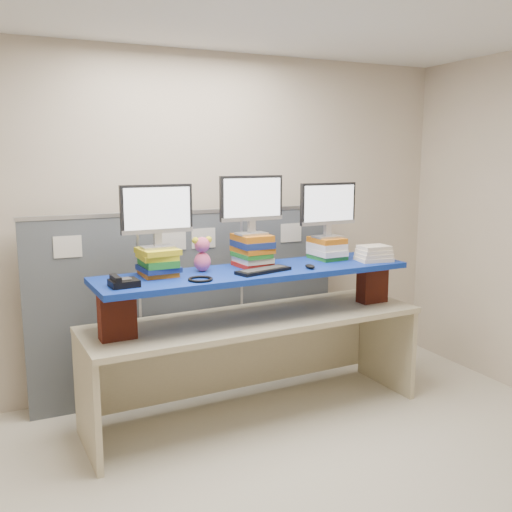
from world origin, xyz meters
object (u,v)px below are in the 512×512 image
blue_board (256,272)px  desk_phone (123,282)px  monitor_right (328,207)px  keyboard (263,270)px  monitor_left (157,212)px  monitor_center (252,201)px  desk (256,337)px

blue_board → desk_phone: bearing=-174.1°
monitor_right → desk_phone: bearing=-172.6°
desk_phone → keyboard: bearing=-1.6°
monitor_left → keyboard: 0.85m
monitor_center → monitor_right: size_ratio=1.00×
desk → monitor_left: size_ratio=5.13×
monitor_center → monitor_right: (0.68, 0.03, -0.07)m
blue_board → desk: bearing=-2.6°
monitor_center → keyboard: size_ratio=1.13×
blue_board → desk_phone: (-1.00, -0.15, 0.05)m
keyboard → desk_phone: bearing=166.5°
monitor_right → monitor_center: bearing=-180.0°
blue_board → monitor_right: (0.70, 0.15, 0.44)m
monitor_center → monitor_right: bearing=0.0°
blue_board → monitor_center: bearing=78.5°
monitor_right → blue_board: bearing=-170.5°
monitor_center → monitor_left: bearing=180.0°
desk_phone → desk: bearing=4.8°
desk → monitor_center: bearing=78.5°
monitor_left → monitor_center: size_ratio=1.00×
monitor_center → blue_board: bearing=-101.5°
blue_board → keyboard: bearing=-89.6°
desk → keyboard: keyboard is taller
monitor_left → blue_board: bearing=-9.6°
monitor_right → keyboard: (-0.70, -0.26, -0.41)m
keyboard → desk_phone: (-1.01, -0.04, 0.02)m
monitor_right → desk_phone: 1.77m
monitor_left → keyboard: monitor_left is taller
desk → desk_phone: size_ratio=13.86×
desk → desk_phone: bearing=-174.1°
keyboard → monitor_right: bearing=5.2°
desk → keyboard: (0.01, -0.11, 0.53)m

